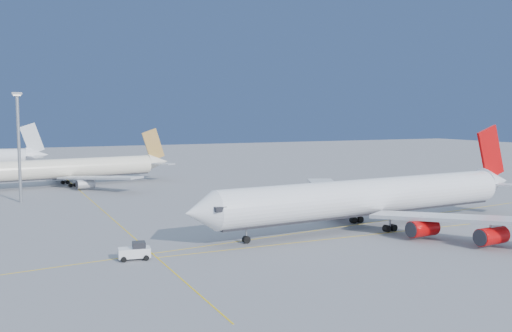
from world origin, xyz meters
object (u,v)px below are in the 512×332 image
object	(u,v)px
pushback_tug	(135,251)
airliner_etihad	(70,169)
light_mast	(19,138)
airliner_virgin	(375,197)

from	to	relation	value
pushback_tug	airliner_etihad	bearing A→B (deg)	96.55
light_mast	airliner_virgin	bearing A→B (deg)	-45.46
light_mast	pushback_tug	bearing A→B (deg)	-79.00
airliner_virgin	airliner_etihad	xyz separation A→B (m)	(-38.99, 78.26, -0.56)
airliner_etihad	light_mast	bearing A→B (deg)	-126.34
airliner_virgin	pushback_tug	distance (m)	41.34
pushback_tug	light_mast	distance (m)	59.82
pushback_tug	airliner_virgin	bearing A→B (deg)	14.16
airliner_virgin	light_mast	bearing A→B (deg)	129.45
airliner_virgin	airliner_etihad	size ratio (longest dim) A/B	1.20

